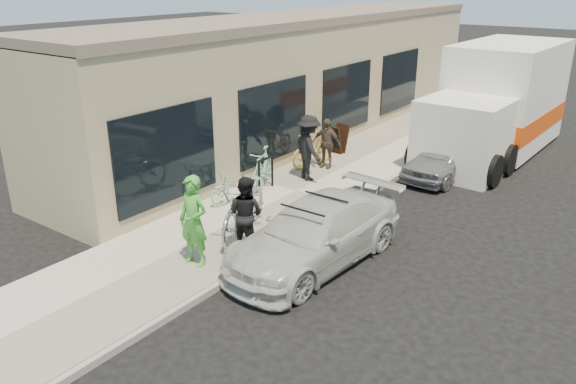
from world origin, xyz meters
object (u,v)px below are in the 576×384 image
Objects in this scene: bystander_a at (309,148)px; sedan_silver at (445,158)px; tandem_bike at (244,207)px; woman_rider at (194,221)px; bike_rack at (266,170)px; sandwich_board at (337,139)px; cruiser_bike_a at (263,167)px; moving_truck at (498,105)px; cruiser_bike_b at (238,186)px; cruiser_bike_c at (313,149)px; bystander_b at (326,143)px; sedan_white at (316,233)px; man_standing at (246,214)px.

sedan_silver is at bearing -106.23° from bystander_a.
woman_rider reaches higher than tandem_bike.
sandwich_board is (-0.21, 3.91, -0.07)m from bike_rack.
moving_truck is at bearing 41.02° from cruiser_bike_a.
sandwich_board is at bearing -134.93° from moving_truck.
sedan_silver is at bearing 27.30° from cruiser_bike_a.
cruiser_bike_a reaches higher than bike_rack.
sandwich_board is at bearing 107.55° from cruiser_bike_b.
cruiser_bike_c is (-0.07, 3.43, 0.10)m from cruiser_bike_b.
bystander_b is (-2.95, -1.66, 0.31)m from sedan_silver.
bystander_a reaches higher than cruiser_bike_c.
man_standing is (-1.28, -0.62, 0.31)m from sedan_white.
cruiser_bike_b is (0.19, -4.99, -0.04)m from sandwich_board.
cruiser_bike_a is (-3.49, -3.95, 0.09)m from sedan_silver.
moving_truck is at bearing 78.01° from woman_rider.
bystander_b is (0.39, 0.12, 0.22)m from cruiser_bike_c.
cruiser_bike_b is (-1.33, 1.32, -0.21)m from tandem_bike.
bystander_b is at bearing -146.38° from sedan_silver.
sandwich_board is at bearing 100.37° from woman_rider.
tandem_bike reaches higher than cruiser_bike_b.
cruiser_bike_a reaches higher than cruiser_bike_b.
man_standing is at bearing -61.35° from sandwich_board.
cruiser_bike_a is at bearing 115.17° from cruiser_bike_b.
moving_truck is at bearing -88.53° from bystander_a.
man_standing is (2.06, -6.89, 0.34)m from sandwich_board.
bystander_a is at bearing -75.95° from man_standing.
bike_rack is at bearing -62.02° from man_standing.
sedan_silver is 3.79m from cruiser_bike_c.
moving_truck is 6.39m from cruiser_bike_c.
cruiser_bike_c is at bearing 129.22° from sedan_white.
woman_rider is 1.15× the size of cruiser_bike_b.
moving_truck is 3.93× the size of bystander_a.
tandem_bike is at bearing -101.16° from moving_truck.
sedan_white reaches higher than cruiser_bike_b.
man_standing is at bearing 136.25° from bystander_a.
woman_rider is (0.12, -1.62, 0.28)m from tandem_bike.
tandem_bike is at bearing -29.45° from cruiser_bike_b.
sedan_silver reaches higher than bike_rack.
moving_truck is 10.63m from man_standing.
sedan_white is at bearing -18.72° from tandem_bike.
bystander_a is at bearing -115.00° from moving_truck.
sedan_white is at bearing -49.95° from sandwich_board.
man_standing is at bearing -67.04° from tandem_bike.
woman_rider is at bearing -89.70° from bystander_b.
sedan_white is 2.50× the size of bystander_a.
bystander_b is at bearing -121.45° from moving_truck.
bystander_b is (-0.17, 1.16, -0.17)m from bystander_a.
sedan_white reaches higher than cruiser_bike_a.
sedan_silver is 8.36m from woman_rider.
sedan_white is 6.49m from sedan_silver.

